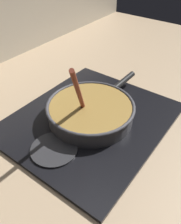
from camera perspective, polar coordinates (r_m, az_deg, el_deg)
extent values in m
cube|color=#9E8466|center=(0.77, 8.02, -9.64)|extent=(2.40, 1.60, 0.04)
cube|color=black|center=(0.84, 0.00, -1.81)|extent=(0.56, 0.48, 0.01)
torus|color=#592D0C|center=(0.83, 0.00, -1.29)|extent=(0.16, 0.16, 0.01)
cylinder|color=#262628|center=(0.73, -8.70, -8.72)|extent=(0.14, 0.14, 0.01)
cylinder|color=#38383D|center=(0.81, 0.00, 0.00)|extent=(0.29, 0.29, 0.06)
cylinder|color=olive|center=(0.81, 0.00, 0.22)|extent=(0.28, 0.28, 0.05)
torus|color=#38383D|center=(0.80, 0.00, 1.56)|extent=(0.30, 0.30, 0.01)
cylinder|color=black|center=(0.96, 7.88, 7.31)|extent=(0.15, 0.02, 0.02)
cylinder|color=#E5CC7A|center=(0.82, -1.64, 1.91)|extent=(0.04, 0.04, 0.01)
cylinder|color=beige|center=(0.79, 0.05, 0.31)|extent=(0.03, 0.03, 0.01)
cylinder|color=beige|center=(0.84, 1.23, 3.10)|extent=(0.03, 0.03, 0.01)
cylinder|color=#E5CC7A|center=(0.89, -1.10, 4.97)|extent=(0.03, 0.03, 0.01)
cylinder|color=#E5CC7A|center=(0.76, 5.59, -1.62)|extent=(0.03, 0.03, 0.01)
cylinder|color=beige|center=(0.86, -4.32, 3.84)|extent=(0.03, 0.03, 0.01)
cylinder|color=beige|center=(0.79, -5.59, 0.11)|extent=(0.03, 0.03, 0.01)
cylinder|color=#EDD88C|center=(0.72, -2.66, -4.31)|extent=(0.03, 0.03, 0.01)
cylinder|color=maroon|center=(0.69, -2.85, 4.65)|extent=(0.15, 0.09, 0.23)
cube|color=brown|center=(0.81, -1.67, 1.00)|extent=(0.05, 0.05, 0.01)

